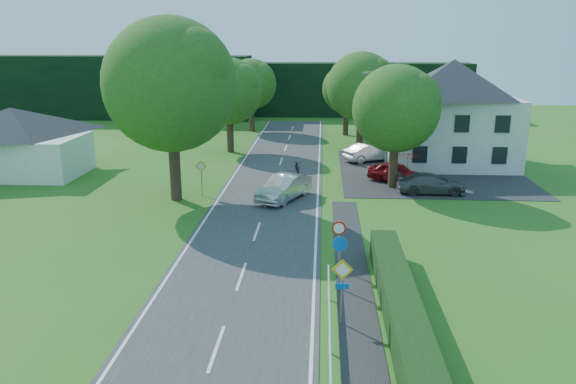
# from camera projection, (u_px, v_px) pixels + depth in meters

# --- Properties ---
(road) EXTENTS (7.00, 80.00, 0.04)m
(road) POSITION_uv_depth(u_px,v_px,m) (261.00, 220.00, 32.62)
(road) COLOR #353537
(road) RESTS_ON ground
(parking_pad) EXTENTS (14.00, 16.00, 0.04)m
(parking_pad) POSITION_uv_depth(u_px,v_px,m) (429.00, 172.00, 44.41)
(parking_pad) COLOR black
(parking_pad) RESTS_ON ground
(line_edge_left) EXTENTS (0.12, 80.00, 0.01)m
(line_edge_left) POSITION_uv_depth(u_px,v_px,m) (206.00, 219.00, 32.81)
(line_edge_left) COLOR white
(line_edge_left) RESTS_ON road
(line_edge_right) EXTENTS (0.12, 80.00, 0.01)m
(line_edge_right) POSITION_uv_depth(u_px,v_px,m) (317.00, 221.00, 32.42)
(line_edge_right) COLOR white
(line_edge_right) RESTS_ON road
(line_centre) EXTENTS (0.12, 80.00, 0.01)m
(line_centre) POSITION_uv_depth(u_px,v_px,m) (261.00, 220.00, 32.61)
(line_centre) COLOR white
(line_centre) RESTS_ON road
(tree_main) EXTENTS (9.40, 9.40, 11.64)m
(tree_main) POSITION_uv_depth(u_px,v_px,m) (172.00, 111.00, 35.28)
(tree_main) COLOR #2A5218
(tree_main) RESTS_ON ground
(tree_left_far) EXTENTS (7.00, 7.00, 8.58)m
(tree_left_far) POSITION_uv_depth(u_px,v_px,m) (229.00, 106.00, 51.02)
(tree_left_far) COLOR #2A5218
(tree_left_far) RESTS_ON ground
(tree_right_far) EXTENTS (7.40, 7.40, 9.09)m
(tree_right_far) POSITION_uv_depth(u_px,v_px,m) (361.00, 101.00, 52.16)
(tree_right_far) COLOR #2A5218
(tree_right_far) RESTS_ON ground
(tree_left_back) EXTENTS (6.60, 6.60, 8.07)m
(tree_left_back) POSITION_uv_depth(u_px,v_px,m) (251.00, 95.00, 62.61)
(tree_left_back) COLOR #2A5218
(tree_left_back) RESTS_ON ground
(tree_right_back) EXTENTS (6.20, 6.20, 7.56)m
(tree_right_back) POSITION_uv_depth(u_px,v_px,m) (346.00, 100.00, 60.12)
(tree_right_back) COLOR #2A5218
(tree_right_back) RESTS_ON ground
(tree_right_mid) EXTENTS (7.00, 7.00, 8.58)m
(tree_right_mid) POSITION_uv_depth(u_px,v_px,m) (395.00, 127.00, 38.67)
(tree_right_mid) COLOR #2A5218
(tree_right_mid) RESTS_ON ground
(treeline_left) EXTENTS (44.00, 6.00, 8.00)m
(treeline_left) POSITION_uv_depth(u_px,v_px,m) (83.00, 87.00, 73.64)
(treeline_left) COLOR black
(treeline_left) RESTS_ON ground
(treeline_right) EXTENTS (30.00, 5.00, 7.00)m
(treeline_right) POSITION_uv_depth(u_px,v_px,m) (357.00, 90.00, 75.47)
(treeline_right) COLOR black
(treeline_right) RESTS_ON ground
(bungalow_left) EXTENTS (11.00, 6.50, 5.20)m
(bungalow_left) POSITION_uv_depth(u_px,v_px,m) (14.00, 140.00, 42.72)
(bungalow_left) COLOR silver
(bungalow_left) RESTS_ON ground
(house_white) EXTENTS (10.60, 8.40, 8.60)m
(house_white) POSITION_uv_depth(u_px,v_px,m) (451.00, 112.00, 46.01)
(house_white) COLOR silver
(house_white) RESTS_ON ground
(streetlight) EXTENTS (2.03, 0.18, 8.00)m
(streetlight) POSITION_uv_depth(u_px,v_px,m) (386.00, 121.00, 40.58)
(streetlight) COLOR gray
(streetlight) RESTS_ON ground
(sign_priority_right) EXTENTS (0.78, 0.09, 2.59)m
(sign_priority_right) POSITION_uv_depth(u_px,v_px,m) (342.00, 280.00, 20.33)
(sign_priority_right) COLOR gray
(sign_priority_right) RESTS_ON ground
(sign_roundabout) EXTENTS (0.64, 0.08, 2.37)m
(sign_roundabout) POSITION_uv_depth(u_px,v_px,m) (340.00, 252.00, 23.25)
(sign_roundabout) COLOR gray
(sign_roundabout) RESTS_ON ground
(sign_speed_limit) EXTENTS (0.64, 0.11, 2.37)m
(sign_speed_limit) POSITION_uv_depth(u_px,v_px,m) (339.00, 234.00, 25.14)
(sign_speed_limit) COLOR gray
(sign_speed_limit) RESTS_ON ground
(sign_priority_left) EXTENTS (0.78, 0.09, 2.44)m
(sign_priority_left) POSITION_uv_depth(u_px,v_px,m) (201.00, 171.00, 37.23)
(sign_priority_left) COLOR gray
(sign_priority_left) RESTS_ON ground
(moving_car) EXTENTS (3.60, 5.14, 1.61)m
(moving_car) POSITION_uv_depth(u_px,v_px,m) (284.00, 188.00, 36.48)
(moving_car) COLOR silver
(moving_car) RESTS_ON road
(motorcycle) EXTENTS (0.98, 2.07, 1.04)m
(motorcycle) POSITION_uv_depth(u_px,v_px,m) (297.00, 166.00, 43.84)
(motorcycle) COLOR black
(motorcycle) RESTS_ON road
(parked_car_red) EXTENTS (4.47, 3.46, 1.42)m
(parked_car_red) POSITION_uv_depth(u_px,v_px,m) (396.00, 172.00, 40.99)
(parked_car_red) COLOR maroon
(parked_car_red) RESTS_ON parking_pad
(parked_car_silver_a) EXTENTS (4.76, 3.57, 1.50)m
(parked_car_silver_a) POSITION_uv_depth(u_px,v_px,m) (370.00, 153.00, 47.87)
(parked_car_silver_a) COLOR #A4A4A8
(parked_car_silver_a) RESTS_ON parking_pad
(parked_car_grey) EXTENTS (4.63, 1.94, 1.34)m
(parked_car_grey) POSITION_uv_depth(u_px,v_px,m) (431.00, 184.00, 38.04)
(parked_car_grey) COLOR #4E4E53
(parked_car_grey) RESTS_ON parking_pad
(parasol) EXTENTS (2.48, 2.52, 2.07)m
(parasol) POSITION_uv_depth(u_px,v_px,m) (408.00, 167.00, 41.37)
(parasol) COLOR red
(parasol) RESTS_ON parking_pad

